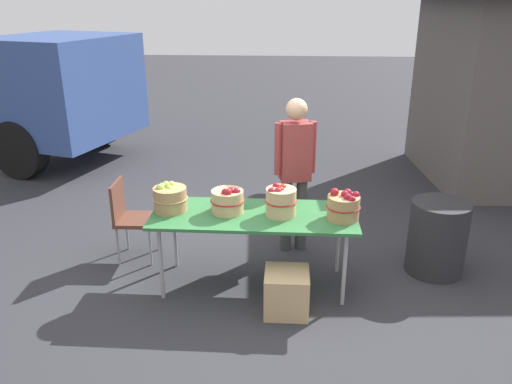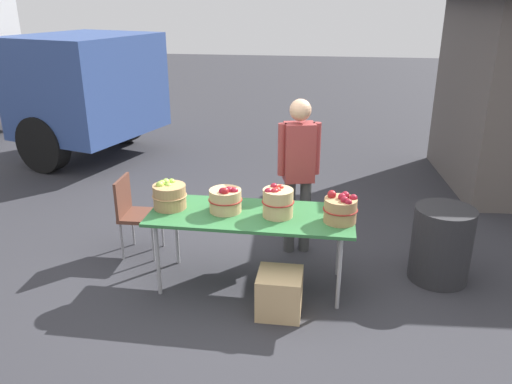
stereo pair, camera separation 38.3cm
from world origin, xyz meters
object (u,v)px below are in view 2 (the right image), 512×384
object	(u,v)px
apple_basket_green_0	(169,195)
produce_crate	(280,293)
trash_barrel	(441,244)
apple_basket_red_1	(278,202)
apple_basket_red_0	(226,199)
apple_basket_red_2	(341,209)
vendor_adult	(299,165)
market_table	(251,218)
folding_chair	(134,210)

from	to	relation	value
apple_basket_green_0	produce_crate	world-z (taller)	apple_basket_green_0
apple_basket_green_0	trash_barrel	world-z (taller)	apple_basket_green_0
produce_crate	apple_basket_red_1	bearing A→B (deg)	99.79
apple_basket_red_0	apple_basket_red_1	bearing A→B (deg)	-4.01
trash_barrel	apple_basket_red_2	bearing A→B (deg)	-156.34
apple_basket_red_2	vendor_adult	bearing A→B (deg)	117.46
market_table	apple_basket_green_0	bearing A→B (deg)	177.78
apple_basket_green_0	trash_barrel	distance (m)	2.68
apple_basket_red_1	folding_chair	distance (m)	1.71
apple_basket_red_2	vendor_adult	world-z (taller)	vendor_adult
folding_chair	produce_crate	size ratio (longest dim) A/B	2.21
trash_barrel	produce_crate	size ratio (longest dim) A/B	1.93
apple_basket_green_0	market_table	bearing A→B (deg)	-2.22
apple_basket_red_1	produce_crate	distance (m)	0.82
apple_basket_red_0	apple_basket_red_2	size ratio (longest dim) A/B	1.03
apple_basket_red_2	folding_chair	bearing A→B (deg)	166.26
apple_basket_green_0	produce_crate	size ratio (longest dim) A/B	0.85
apple_basket_red_1	vendor_adult	bearing A→B (deg)	80.41
folding_chair	produce_crate	bearing A→B (deg)	-120.32
vendor_adult	apple_basket_green_0	bearing A→B (deg)	17.86
market_table	apple_basket_green_0	xyz separation A→B (m)	(-0.79, 0.03, 0.17)
apple_basket_red_0	trash_barrel	world-z (taller)	apple_basket_red_0
apple_basket_red_0	apple_basket_red_1	world-z (taller)	apple_basket_red_1
vendor_adult	trash_barrel	distance (m)	1.61
produce_crate	market_table	bearing A→B (deg)	126.03
apple_basket_red_1	market_table	bearing A→B (deg)	176.28
market_table	produce_crate	xyz separation A→B (m)	(0.32, -0.44, -0.51)
apple_basket_red_2	produce_crate	bearing A→B (deg)	-142.50
market_table	apple_basket_red_0	xyz separation A→B (m)	(-0.24, 0.02, 0.17)
folding_chair	apple_basket_red_2	bearing A→B (deg)	-105.43
apple_basket_red_2	produce_crate	distance (m)	0.92
apple_basket_red_2	trash_barrel	bearing A→B (deg)	23.66
market_table	vendor_adult	bearing A→B (deg)	63.93
apple_basket_red_0	vendor_adult	world-z (taller)	vendor_adult
market_table	apple_basket_red_0	world-z (taller)	apple_basket_red_0
apple_basket_red_1	apple_basket_red_2	world-z (taller)	apple_basket_red_1
trash_barrel	vendor_adult	bearing A→B (deg)	164.65
trash_barrel	produce_crate	bearing A→B (deg)	-151.33
vendor_adult	produce_crate	xyz separation A→B (m)	(-0.06, -1.21, -0.80)
apple_basket_green_0	apple_basket_red_2	xyz separation A→B (m)	(1.60, -0.09, -0.00)
market_table	apple_basket_red_1	size ratio (longest dim) A/B	6.36
apple_basket_red_1	apple_basket_red_2	xyz separation A→B (m)	(0.57, -0.04, -0.02)
market_table	folding_chair	size ratio (longest dim) A/B	2.21
apple_basket_red_0	apple_basket_red_2	distance (m)	1.06
apple_basket_green_0	apple_basket_red_0	bearing A→B (deg)	-1.28
apple_basket_green_0	folding_chair	bearing A→B (deg)	141.56
apple_basket_red_2	produce_crate	xyz separation A→B (m)	(-0.49, -0.38, -0.68)
trash_barrel	apple_basket_red_1	bearing A→B (deg)	-165.81
vendor_adult	folding_chair	size ratio (longest dim) A/B	1.96
apple_basket_green_0	apple_basket_red_0	world-z (taller)	apple_basket_green_0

